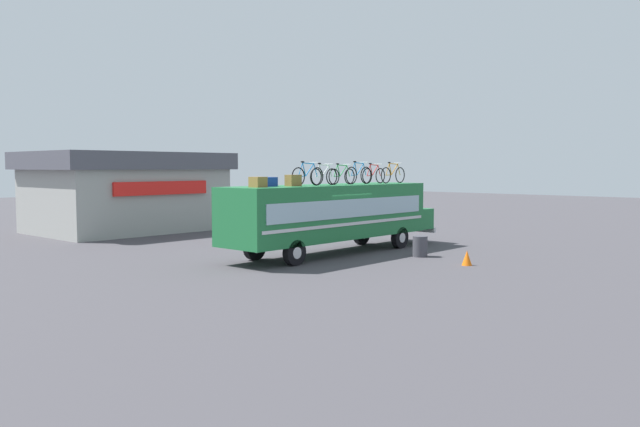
{
  "coord_description": "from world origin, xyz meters",
  "views": [
    {
      "loc": [
        -19.49,
        -16.99,
        3.57
      ],
      "look_at": [
        -0.59,
        0.0,
        1.71
      ],
      "focal_mm": 35.61,
      "sensor_mm": 36.0,
      "label": 1
    }
  ],
  "objects_px": {
    "bus": "(333,212)",
    "rooftop_bicycle_5": "(374,175)",
    "rooftop_bicycle_3": "(342,176)",
    "luggage_bag_2": "(268,182)",
    "rooftop_bicycle_4": "(359,175)",
    "trash_bin": "(420,246)",
    "luggage_bag_3": "(293,180)",
    "rooftop_bicycle_2": "(324,176)",
    "rooftop_bicycle_1": "(308,176)",
    "traffic_cone": "(467,258)",
    "rooftop_bicycle_6": "(393,174)",
    "luggage_bag_1": "(258,182)"
  },
  "relations": [
    {
      "from": "rooftop_bicycle_1",
      "to": "traffic_cone",
      "type": "relative_size",
      "value": 3.28
    },
    {
      "from": "rooftop_bicycle_5",
      "to": "traffic_cone",
      "type": "xyz_separation_m",
      "value": [
        -1.77,
        -5.6,
        -2.95
      ]
    },
    {
      "from": "rooftop_bicycle_6",
      "to": "traffic_cone",
      "type": "relative_size",
      "value": 3.32
    },
    {
      "from": "luggage_bag_2",
      "to": "bus",
      "type": "bearing_deg",
      "value": -4.61
    },
    {
      "from": "luggage_bag_3",
      "to": "trash_bin",
      "type": "relative_size",
      "value": 0.68
    },
    {
      "from": "rooftop_bicycle_3",
      "to": "rooftop_bicycle_6",
      "type": "distance_m",
      "value": 3.31
    },
    {
      "from": "rooftop_bicycle_4",
      "to": "trash_bin",
      "type": "bearing_deg",
      "value": -88.57
    },
    {
      "from": "rooftop_bicycle_4",
      "to": "rooftop_bicycle_2",
      "type": "bearing_deg",
      "value": -178.88
    },
    {
      "from": "luggage_bag_3",
      "to": "traffic_cone",
      "type": "relative_size",
      "value": 1.03
    },
    {
      "from": "luggage_bag_2",
      "to": "rooftop_bicycle_4",
      "type": "distance_m",
      "value": 5.0
    },
    {
      "from": "rooftop_bicycle_3",
      "to": "trash_bin",
      "type": "distance_m",
      "value": 4.33
    },
    {
      "from": "trash_bin",
      "to": "luggage_bag_2",
      "type": "bearing_deg",
      "value": 145.69
    },
    {
      "from": "rooftop_bicycle_3",
      "to": "luggage_bag_2",
      "type": "bearing_deg",
      "value": 174.25
    },
    {
      "from": "rooftop_bicycle_4",
      "to": "rooftop_bicycle_6",
      "type": "bearing_deg",
      "value": -6.77
    },
    {
      "from": "luggage_bag_1",
      "to": "rooftop_bicycle_2",
      "type": "xyz_separation_m",
      "value": [
        3.59,
        0.04,
        0.19
      ]
    },
    {
      "from": "luggage_bag_2",
      "to": "rooftop_bicycle_6",
      "type": "height_order",
      "value": "rooftop_bicycle_6"
    },
    {
      "from": "luggage_bag_3",
      "to": "trash_bin",
      "type": "distance_m",
      "value": 5.77
    },
    {
      "from": "rooftop_bicycle_3",
      "to": "traffic_cone",
      "type": "relative_size",
      "value": 3.04
    },
    {
      "from": "bus",
      "to": "luggage_bag_2",
      "type": "relative_size",
      "value": 18.19
    },
    {
      "from": "rooftop_bicycle_3",
      "to": "bus",
      "type": "bearing_deg",
      "value": 164.84
    },
    {
      "from": "traffic_cone",
      "to": "luggage_bag_3",
      "type": "bearing_deg",
      "value": 121.11
    },
    {
      "from": "bus",
      "to": "rooftop_bicycle_4",
      "type": "height_order",
      "value": "rooftop_bicycle_4"
    },
    {
      "from": "luggage_bag_2",
      "to": "rooftop_bicycle_1",
      "type": "relative_size",
      "value": 0.35
    },
    {
      "from": "rooftop_bicycle_2",
      "to": "trash_bin",
      "type": "height_order",
      "value": "rooftop_bicycle_2"
    },
    {
      "from": "rooftop_bicycle_3",
      "to": "trash_bin",
      "type": "relative_size",
      "value": 2.02
    },
    {
      "from": "rooftop_bicycle_4",
      "to": "trash_bin",
      "type": "distance_m",
      "value": 4.19
    },
    {
      "from": "rooftop_bicycle_1",
      "to": "traffic_cone",
      "type": "bearing_deg",
      "value": -64.51
    },
    {
      "from": "luggage_bag_1",
      "to": "rooftop_bicycle_5",
      "type": "relative_size",
      "value": 0.3
    },
    {
      "from": "rooftop_bicycle_3",
      "to": "trash_bin",
      "type": "xyz_separation_m",
      "value": [
        1.22,
        -3.06,
        -2.8
      ]
    },
    {
      "from": "rooftop_bicycle_4",
      "to": "trash_bin",
      "type": "height_order",
      "value": "rooftop_bicycle_4"
    },
    {
      "from": "luggage_bag_1",
      "to": "rooftop_bicycle_6",
      "type": "distance_m",
      "value": 8.05
    },
    {
      "from": "rooftop_bicycle_2",
      "to": "bus",
      "type": "bearing_deg",
      "value": 10.5
    },
    {
      "from": "trash_bin",
      "to": "rooftop_bicycle_1",
      "type": "bearing_deg",
      "value": 138.85
    },
    {
      "from": "trash_bin",
      "to": "traffic_cone",
      "type": "xyz_separation_m",
      "value": [
        -0.78,
        -2.52,
        -0.14
      ]
    },
    {
      "from": "luggage_bag_2",
      "to": "rooftop_bicycle_4",
      "type": "relative_size",
      "value": 0.36
    },
    {
      "from": "rooftop_bicycle_1",
      "to": "traffic_cone",
      "type": "height_order",
      "value": "rooftop_bicycle_1"
    },
    {
      "from": "rooftop_bicycle_1",
      "to": "rooftop_bicycle_2",
      "type": "xyz_separation_m",
      "value": [
        1.02,
        0.07,
        -0.02
      ]
    },
    {
      "from": "bus",
      "to": "rooftop_bicycle_1",
      "type": "distance_m",
      "value": 2.35
    },
    {
      "from": "rooftop_bicycle_4",
      "to": "rooftop_bicycle_5",
      "type": "height_order",
      "value": "rooftop_bicycle_4"
    },
    {
      "from": "luggage_bag_2",
      "to": "rooftop_bicycle_6",
      "type": "xyz_separation_m",
      "value": [
        7.14,
        -0.63,
        0.22
      ]
    },
    {
      "from": "luggage_bag_3",
      "to": "rooftop_bicycle_2",
      "type": "bearing_deg",
      "value": 0.02
    },
    {
      "from": "luggage_bag_3",
      "to": "rooftop_bicycle_2",
      "type": "height_order",
      "value": "rooftop_bicycle_2"
    },
    {
      "from": "bus",
      "to": "luggage_bag_3",
      "type": "bearing_deg",
      "value": -176.81
    },
    {
      "from": "rooftop_bicycle_1",
      "to": "rooftop_bicycle_5",
      "type": "xyz_separation_m",
      "value": [
        4.39,
        0.12,
        -0.02
      ]
    },
    {
      "from": "luggage_bag_1",
      "to": "rooftop_bicycle_4",
      "type": "relative_size",
      "value": 0.28
    },
    {
      "from": "bus",
      "to": "rooftop_bicycle_5",
      "type": "relative_size",
      "value": 7.01
    },
    {
      "from": "rooftop_bicycle_5",
      "to": "rooftop_bicycle_3",
      "type": "bearing_deg",
      "value": -179.44
    },
    {
      "from": "luggage_bag_2",
      "to": "trash_bin",
      "type": "distance_m",
      "value": 6.65
    },
    {
      "from": "luggage_bag_3",
      "to": "trash_bin",
      "type": "xyz_separation_m",
      "value": [
        4.13,
        -3.03,
        -2.65
      ]
    },
    {
      "from": "rooftop_bicycle_1",
      "to": "rooftop_bicycle_6",
      "type": "xyz_separation_m",
      "value": [
        5.47,
        -0.14,
        0.0
      ]
    }
  ]
}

